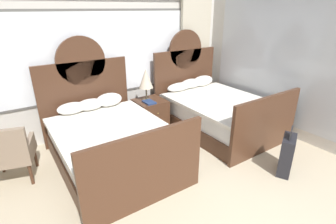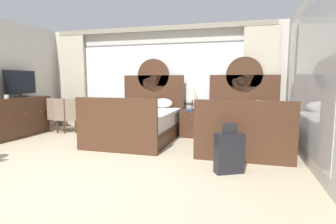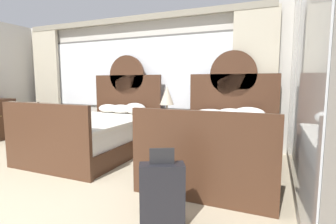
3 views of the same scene
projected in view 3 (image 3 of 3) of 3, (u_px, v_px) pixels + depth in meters
name	position (u px, v px, depth m)	size (l,w,h in m)	color
wall_back_window	(135.00, 77.00, 5.59)	(6.23, 0.22, 2.70)	beige
wall_right_mirror	(307.00, 77.00, 2.40)	(0.08, 4.40, 2.70)	beige
bed_near_window	(98.00, 133.00, 4.60)	(1.59, 2.23, 1.86)	#472B1C
bed_near_mirror	(221.00, 144.00, 3.75)	(1.59, 2.23, 1.86)	#472B1C
nightstand_between_beds	(169.00, 134.00, 4.80)	(0.56, 0.59, 0.62)	#472B1C
table_lamp_on_nightstand	(167.00, 96.00, 4.77)	(0.27, 0.27, 0.61)	brown
book_on_nightstand	(162.00, 118.00, 4.69)	(0.18, 0.26, 0.03)	navy
armchair_by_window_left	(57.00, 121.00, 5.39)	(0.68, 0.68, 0.87)	#84705B
armchair_by_window_centre	(32.00, 119.00, 5.68)	(0.69, 0.69, 0.87)	#84705B
armchair_by_window_right	(26.00, 119.00, 5.75)	(0.62, 0.62, 0.87)	#84705B
suitcase_on_floor	(162.00, 194.00, 2.29)	(0.44, 0.34, 0.72)	black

